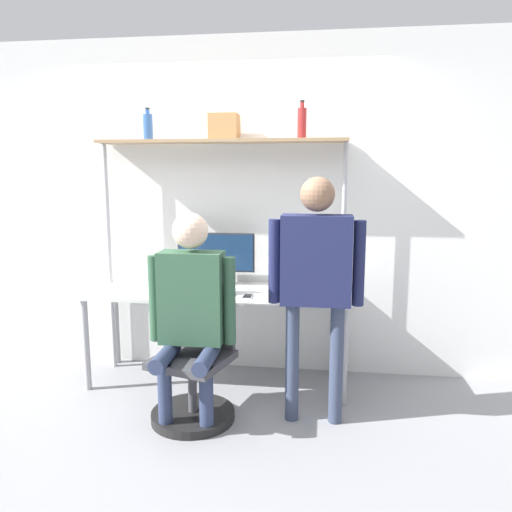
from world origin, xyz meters
TOP-DOWN VIEW (x-y plane):
  - ground_plane at (0.00, 0.00)m, footprint 12.00×12.00m
  - wall_back at (0.00, 0.72)m, footprint 8.00×0.06m
  - desk at (0.00, 0.36)m, footprint 2.04×0.67m
  - shelf_unit at (0.00, 0.54)m, footprint 1.94×0.28m
  - monitor at (-0.05, 0.53)m, footprint 0.63×0.19m
  - laptop at (-0.02, 0.21)m, footprint 0.33×0.22m
  - cell_phone at (0.26, 0.18)m, footprint 0.07×0.15m
  - office_chair at (-0.03, -0.23)m, footprint 0.57×0.57m
  - person_seated at (-0.04, -0.27)m, footprint 0.58×0.48m
  - person_standing at (0.76, -0.17)m, footprint 0.61×0.22m
  - bottle_blue at (-0.58, 0.54)m, footprint 0.08×0.08m
  - bottle_red at (0.62, 0.54)m, footprint 0.07×0.07m
  - storage_box at (0.03, 0.54)m, footprint 0.22×0.19m

SIDE VIEW (x-z plane):
  - ground_plane at x=0.00m, z-range 0.00..0.00m
  - office_chair at x=-0.03m, z-range -0.18..0.72m
  - desk at x=0.00m, z-range 0.30..1.04m
  - cell_phone at x=0.26m, z-range 0.74..0.75m
  - laptop at x=-0.02m, z-range 0.69..0.91m
  - person_seated at x=-0.04m, z-range 0.12..1.51m
  - monitor at x=-0.05m, z-range 0.77..1.20m
  - person_standing at x=0.76m, z-range 0.23..1.84m
  - wall_back at x=0.00m, z-range 0.00..2.70m
  - shelf_unit at x=0.00m, z-range 0.69..2.58m
  - storage_box at x=0.03m, z-range 1.89..2.08m
  - bottle_blue at x=-0.58m, z-range 1.87..2.12m
  - bottle_red at x=0.62m, z-range 1.87..2.15m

